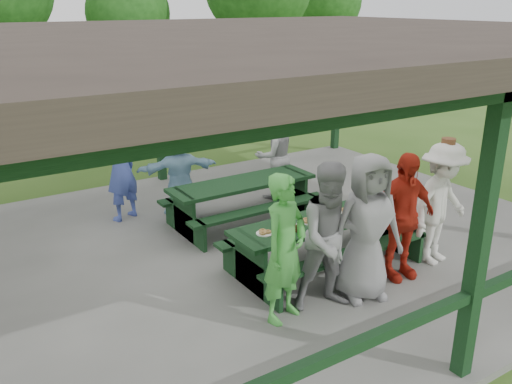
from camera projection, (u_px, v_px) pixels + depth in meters
ground at (259, 247)px, 8.62m from camera, size 90.00×90.00×0.00m
concrete_slab at (259, 244)px, 8.61m from camera, size 10.00×8.00×0.10m
pavilion_structure at (260, 42)px, 7.57m from camera, size 10.60×8.60×3.24m
picnic_table_near at (325, 235)px, 7.65m from camera, size 2.84×1.39×0.75m
picnic_table_far at (243, 197)px, 9.16m from camera, size 2.53×1.39×0.75m
table_setting at (321, 216)px, 7.52m from camera, size 2.33×0.45×0.10m
contestant_green at (285, 249)px, 6.25m from camera, size 0.76×0.62×1.81m
contestant_grey_left at (332, 237)px, 6.48m from camera, size 1.07×0.93×1.87m
contestant_grey_mid at (367, 228)px, 6.71m from camera, size 1.05×0.82×1.90m
contestant_red at (402, 217)px, 7.23m from camera, size 1.09×0.57×1.77m
contestant_white_fedora at (441, 204)px, 7.65m from camera, size 1.24×0.83×1.85m
spectator_lblue at (179, 172)px, 9.49m from camera, size 1.50×0.71×1.55m
spectator_blue at (121, 169)px, 9.21m from camera, size 0.77×0.65×1.80m
spectator_grey at (274, 156)px, 10.28m from camera, size 0.85×0.68×1.65m
pickup_truck at (155, 100)px, 17.49m from camera, size 5.04×2.90×1.32m
farm_trailer at (50, 120)px, 14.76m from camera, size 3.61×1.61×1.26m
tree_mid at (128, 14)px, 20.00m from camera, size 3.08×3.08×4.81m
tree_far_right at (324, 1)px, 25.30m from camera, size 3.50×3.50×5.46m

